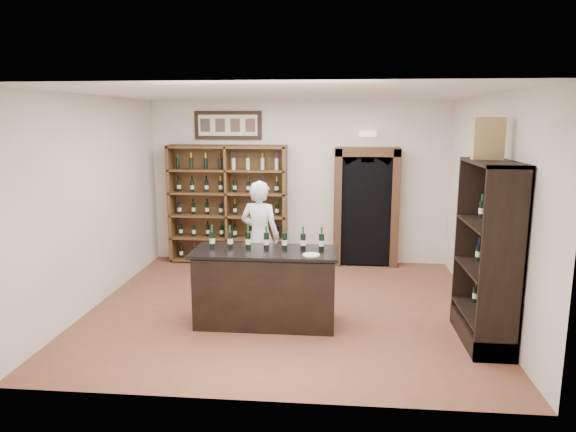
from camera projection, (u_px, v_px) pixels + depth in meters
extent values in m
plane|color=brown|center=(285.00, 307.00, 7.38)|extent=(5.50, 5.50, 0.00)
plane|color=white|center=(285.00, 94.00, 6.82)|extent=(5.50, 5.50, 0.00)
cube|color=white|center=(298.00, 183.00, 9.55)|extent=(5.50, 0.04, 3.00)
cube|color=white|center=(95.00, 202.00, 7.35)|extent=(0.04, 5.00, 3.00)
cube|color=white|center=(490.00, 208.00, 6.85)|extent=(0.04, 5.00, 3.00)
cube|color=brown|center=(230.00, 203.00, 9.71)|extent=(2.20, 0.02, 2.20)
cube|color=brown|center=(172.00, 204.00, 9.63)|extent=(0.06, 0.38, 2.20)
cube|color=brown|center=(285.00, 205.00, 9.44)|extent=(0.06, 0.38, 2.20)
cube|color=brown|center=(228.00, 204.00, 9.53)|extent=(0.04, 0.38, 2.20)
cube|color=brown|center=(229.00, 259.00, 9.73)|extent=(2.18, 0.38, 0.04)
cube|color=brown|center=(228.00, 238.00, 9.65)|extent=(2.18, 0.38, 0.04)
cube|color=brown|center=(228.00, 216.00, 9.57)|extent=(2.18, 0.38, 0.03)
cube|color=brown|center=(227.00, 193.00, 9.49)|extent=(2.18, 0.38, 0.04)
cube|color=brown|center=(227.00, 170.00, 9.41)|extent=(2.18, 0.38, 0.04)
cube|color=brown|center=(226.00, 147.00, 9.33)|extent=(2.18, 0.38, 0.04)
cube|color=black|center=(228.00, 125.00, 9.44)|extent=(1.25, 0.04, 0.52)
cube|color=black|center=(366.00, 209.00, 9.36)|extent=(0.97, 0.29, 2.05)
cube|color=#915A38|center=(337.00, 207.00, 9.38)|extent=(0.14, 0.35, 2.15)
cube|color=#915A38|center=(395.00, 208.00, 9.29)|extent=(0.14, 0.35, 2.15)
cube|color=#915A38|center=(367.00, 152.00, 9.14)|extent=(1.15, 0.35, 0.16)
cube|color=white|center=(368.00, 134.00, 9.19)|extent=(0.30, 0.10, 0.10)
cube|color=black|center=(266.00, 289.00, 6.73)|extent=(1.80, 0.70, 0.94)
cube|color=black|center=(265.00, 252.00, 6.63)|extent=(1.88, 0.78, 0.04)
cylinder|color=black|center=(212.00, 240.00, 6.76)|extent=(0.07, 0.07, 0.21)
cylinder|color=silver|center=(212.00, 241.00, 6.76)|extent=(0.07, 0.07, 0.07)
cylinder|color=#1A4F2B|center=(212.00, 228.00, 6.73)|extent=(0.03, 0.03, 0.09)
cylinder|color=black|center=(230.00, 240.00, 6.74)|extent=(0.07, 0.07, 0.21)
cylinder|color=silver|center=(230.00, 241.00, 6.74)|extent=(0.07, 0.07, 0.07)
cylinder|color=#1A4F2B|center=(230.00, 229.00, 6.71)|extent=(0.03, 0.03, 0.09)
cylinder|color=black|center=(248.00, 240.00, 6.72)|extent=(0.07, 0.07, 0.21)
cylinder|color=silver|center=(248.00, 241.00, 6.72)|extent=(0.07, 0.07, 0.07)
cylinder|color=#1A4F2B|center=(248.00, 229.00, 6.69)|extent=(0.03, 0.03, 0.09)
cylinder|color=black|center=(266.00, 241.00, 6.70)|extent=(0.07, 0.07, 0.21)
cylinder|color=silver|center=(266.00, 242.00, 6.70)|extent=(0.07, 0.07, 0.07)
cylinder|color=#1A4F2B|center=(266.00, 230.00, 6.67)|extent=(0.03, 0.03, 0.09)
cylinder|color=black|center=(285.00, 241.00, 6.67)|extent=(0.07, 0.07, 0.21)
cylinder|color=silver|center=(285.00, 242.00, 6.68)|extent=(0.07, 0.07, 0.07)
cylinder|color=#1A4F2B|center=(285.00, 230.00, 6.65)|extent=(0.03, 0.03, 0.09)
cylinder|color=black|center=(303.00, 242.00, 6.65)|extent=(0.07, 0.07, 0.21)
cylinder|color=silver|center=(303.00, 243.00, 6.65)|extent=(0.07, 0.07, 0.07)
cylinder|color=#1A4F2B|center=(303.00, 230.00, 6.62)|extent=(0.03, 0.03, 0.09)
cylinder|color=black|center=(321.00, 242.00, 6.63)|extent=(0.07, 0.07, 0.21)
cylinder|color=silver|center=(321.00, 243.00, 6.63)|extent=(0.07, 0.07, 0.07)
cylinder|color=#1A4F2B|center=(322.00, 231.00, 6.60)|extent=(0.03, 0.03, 0.09)
cube|color=black|center=(507.00, 254.00, 6.05)|extent=(0.02, 1.20, 2.20)
cube|color=black|center=(502.00, 268.00, 5.51)|extent=(0.48, 0.04, 2.20)
cube|color=black|center=(474.00, 242.00, 6.64)|extent=(0.48, 0.04, 2.20)
cube|color=black|center=(494.00, 163.00, 5.87)|extent=(0.48, 1.20, 0.04)
cube|color=black|center=(481.00, 331.00, 6.26)|extent=(0.48, 1.20, 0.24)
cube|color=black|center=(482.00, 314.00, 6.21)|extent=(0.48, 1.16, 0.03)
cube|color=black|center=(486.00, 270.00, 6.11)|extent=(0.48, 1.16, 0.03)
cube|color=black|center=(489.00, 225.00, 6.01)|extent=(0.48, 1.16, 0.03)
imported|color=silver|center=(260.00, 236.00, 7.97)|extent=(0.73, 0.58, 1.74)
cylinder|color=silver|center=(311.00, 255.00, 6.37)|extent=(0.21, 0.21, 0.02)
cube|color=tan|center=(488.00, 138.00, 6.00)|extent=(0.36, 0.17, 0.49)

